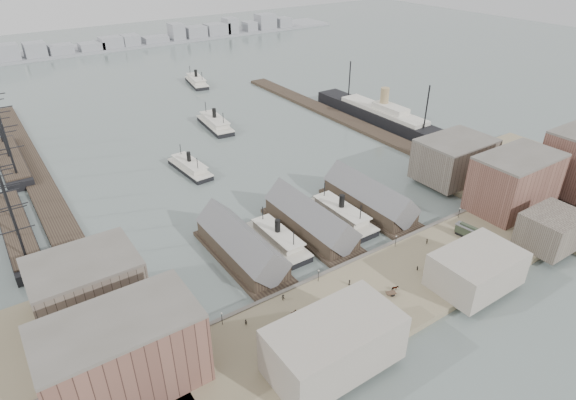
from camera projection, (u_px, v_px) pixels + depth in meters
ground at (343, 257)px, 147.74m from camera, size 900.00×900.00×0.00m
quay at (390, 289)px, 132.88m from camera, size 180.00×30.00×2.00m
seawall at (354, 262)px, 143.44m from camera, size 180.00×1.20×2.30m
east_land at (548, 185)px, 186.62m from camera, size 70.00×80.00×2.00m
west_wharf at (41, 187)px, 185.89m from camera, size 10.00×220.00×1.60m
east_wharf at (347, 120)px, 250.26m from camera, size 10.00×180.00×1.60m
ferry_shed_west at (241, 246)px, 144.84m from camera, size 14.00×42.00×12.60m
ferry_shed_center at (311, 220)px, 157.59m from camera, size 14.00×42.00×12.60m
ferry_shed_east at (369, 198)px, 170.33m from camera, size 14.00×42.00×12.60m
warehouse_west_front at (123, 356)px, 99.39m from camera, size 32.00×18.00×18.00m
warehouse_west_back at (87, 286)px, 121.93m from camera, size 26.00×20.00×14.00m
warehouse_east_front at (514, 183)px, 165.80m from camera, size 30.00×18.00×19.00m
warehouse_east_back at (454, 159)px, 187.17m from camera, size 28.00×20.00×15.00m
street_bldg_center at (476, 269)px, 131.09m from camera, size 24.00×16.00×10.00m
street_bldg_west at (334, 344)px, 106.10m from camera, size 30.00×16.00×12.00m
street_bldg_east at (552, 230)px, 147.28m from camera, size 18.00×14.00×11.00m
lamp_post_far_w at (222, 316)px, 118.33m from camera, size 0.44×0.44×3.92m
lamp_post_near_w at (318, 273)px, 133.04m from camera, size 0.44×0.44×3.92m
lamp_post_near_e at (396, 239)px, 147.74m from camera, size 0.44×0.44×3.92m
lamp_post_far_e at (459, 211)px, 162.44m from camera, size 0.44×0.44×3.92m
far_shore at (72, 48)px, 384.96m from camera, size 500.00×40.00×15.72m
ferry_docked_west at (278, 239)px, 152.28m from camera, size 8.21×27.37×9.77m
ferry_docked_east at (341, 214)px, 164.96m from camera, size 8.81×29.38×10.49m
ferry_open_near at (190, 167)px, 198.32m from camera, size 9.52×26.41×9.26m
ferry_open_mid at (215, 123)px, 241.78m from camera, size 11.79×30.78×10.74m
ferry_open_far at (197, 81)px, 308.46m from camera, size 13.24×29.62×10.21m
sailing_ship_near at (16, 229)px, 156.67m from camera, size 8.49×58.45×34.88m
sailing_ship_mid at (10, 160)px, 202.78m from camera, size 9.53×55.09×39.20m
ocean_steamer at (383, 116)px, 247.04m from camera, size 12.64×92.38×18.48m
tram at (471, 233)px, 151.87m from camera, size 4.13×10.80×3.74m
horse_cart_left at (293, 315)px, 121.51m from camera, size 4.31×4.13×1.54m
horse_cart_center at (394, 290)px, 129.89m from camera, size 4.91×2.75×1.53m
horse_cart_right at (451, 257)px, 142.92m from camera, size 4.56×1.56×1.49m
pedestrian_0 at (246, 322)px, 119.16m from camera, size 0.77×0.82×1.80m
pedestrian_1 at (277, 350)px, 111.43m from camera, size 0.71×0.86×1.65m
pedestrian_2 at (283, 297)px, 127.09m from camera, size 1.02×1.32×1.81m
pedestrian_3 at (371, 315)px, 121.46m from camera, size 0.79×1.14×1.80m
pedestrian_4 at (349, 282)px, 132.57m from camera, size 0.99×0.87×1.70m
pedestrian_5 at (417, 268)px, 138.22m from camera, size 0.52×0.64×1.58m
pedestrian_6 at (427, 241)px, 149.91m from camera, size 0.99×0.84×1.77m
pedestrian_7 at (463, 264)px, 139.89m from camera, size 1.30×1.24×1.77m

